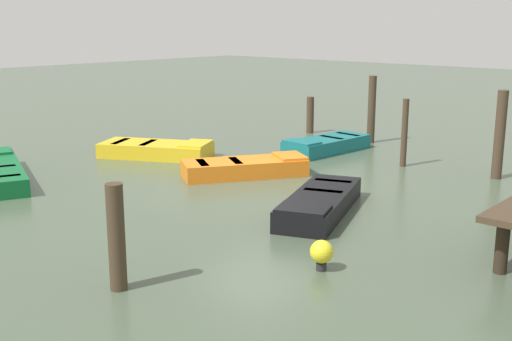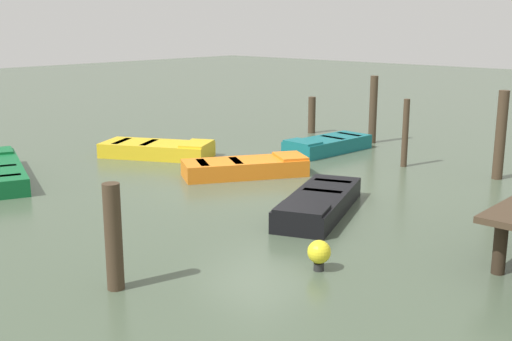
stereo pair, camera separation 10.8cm
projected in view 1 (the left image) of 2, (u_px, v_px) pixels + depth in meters
The scene contains 11 objects.
ground_plane at pixel (256, 185), 14.72m from camera, with size 80.00×80.00×0.00m, color #475642.
rowboat_orange at pixel (246, 167), 15.57m from camera, with size 3.10×2.49×0.46m.
rowboat_black at pixel (320, 203), 12.54m from camera, with size 3.29×2.11×0.46m.
rowboat_teal at pixel (326, 144), 18.42m from camera, with size 2.85×1.26×0.46m.
rowboat_yellow at pixel (157, 149), 17.72m from camera, with size 2.51×3.26×0.46m.
mooring_piling_far_right at pixel (500, 135), 15.12m from camera, with size 0.25×0.25×2.12m, color #423323.
mooring_piling_mid_right at pixel (372, 109), 19.64m from camera, with size 0.24×0.24×2.07m, color #423323.
mooring_piling_center at pixel (310, 115), 21.46m from camera, with size 0.25×0.25×1.22m, color #423323.
mooring_piling_near_left at pixel (404, 133), 16.44m from camera, with size 0.16×0.16×1.76m, color #423323.
mooring_piling_mid_left at pixel (116, 237), 8.85m from camera, with size 0.24×0.24×1.54m, color #423323.
marker_buoy at pixel (322, 253), 9.64m from camera, with size 0.36×0.36×0.48m.
Camera 1 is at (10.60, 9.52, 3.71)m, focal length 44.72 mm.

